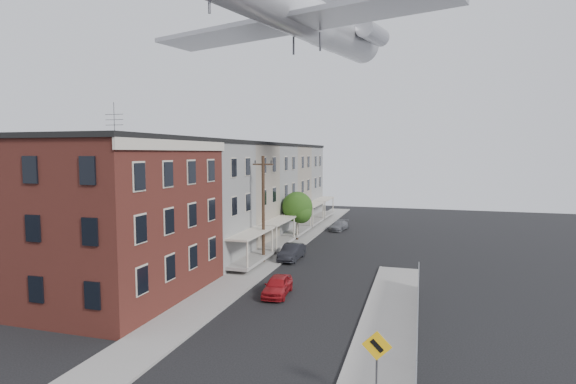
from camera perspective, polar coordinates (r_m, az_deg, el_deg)
name	(u,v)px	position (r m, az deg, el deg)	size (l,w,h in m)	color
ground	(245,371)	(20.65, -5.47, -21.64)	(120.00, 120.00, 0.00)	black
sidewalk_left	(285,248)	(43.92, -0.34, -7.08)	(3.00, 62.00, 0.12)	gray
sidewalk_right	(387,330)	(24.90, 12.48, -16.79)	(3.00, 26.00, 0.12)	gray
curb_left	(300,248)	(43.53, 1.50, -7.18)	(0.15, 62.00, 0.14)	gray
curb_right	(359,327)	(25.02, 9.02, -16.59)	(0.15, 26.00, 0.14)	gray
corner_building	(111,217)	(30.94, -21.51, -2.94)	(10.31, 12.30, 12.15)	#331510
row_house_a	(186,202)	(38.79, -12.80, -1.22)	(11.98, 7.00, 10.30)	slate
row_house_b	(222,194)	(44.99, -8.43, -0.31)	(11.98, 7.00, 10.30)	slate
row_house_c	(248,189)	(51.39, -5.14, 0.38)	(11.98, 7.00, 10.30)	slate
row_house_d	(268,185)	(57.93, -2.58, 0.92)	(11.98, 7.00, 10.30)	slate
row_house_e	(284,181)	(64.57, -0.54, 1.35)	(11.98, 7.00, 10.30)	slate
chainlink_fence	(417,323)	(23.58, 16.12, -15.70)	(0.06, 18.06, 1.90)	gray
warning_sign	(377,355)	(17.73, 11.20, -19.67)	(1.10, 0.11, 2.80)	#515156
utility_pole	(263,208)	(37.56, -3.16, -2.00)	(1.80, 0.26, 9.00)	black
street_tree	(298,208)	(47.01, 1.31, -2.09)	(3.22, 3.20, 5.20)	black
car_near	(278,286)	(29.83, -1.34, -11.79)	(1.50, 3.72, 1.27)	#A1141A
car_mid	(292,252)	(39.21, 0.48, -7.62)	(1.44, 4.14, 1.36)	black
car_far	(339,226)	(54.17, 6.49, -4.26)	(1.56, 3.83, 1.11)	slate
airplane	(304,17)	(41.65, 2.07, 21.36)	(27.31, 31.24, 9.02)	silver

